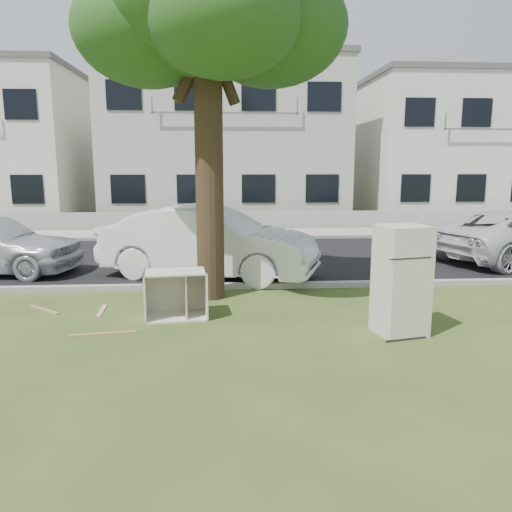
{
  "coord_description": "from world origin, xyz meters",
  "views": [
    {
      "loc": [
        -0.14,
        -7.94,
        2.63
      ],
      "look_at": [
        0.42,
        0.6,
        1.05
      ],
      "focal_mm": 35.0,
      "sensor_mm": 36.0,
      "label": 1
    }
  ],
  "objects": [
    {
      "name": "plank_b",
      "position": [
        -3.42,
        1.08,
        0.01
      ],
      "size": [
        0.71,
        0.61,
        0.02
      ],
      "primitive_type": "cube",
      "rotation": [
        0.0,
        0.0,
        -0.7
      ],
      "color": "#997650",
      "rests_on": "ground"
    },
    {
      "name": "low_wall",
      "position": [
        0.0,
        12.6,
        0.35
      ],
      "size": [
        120.0,
        0.15,
        0.7
      ],
      "primitive_type": "cube",
      "color": "gray",
      "rests_on": "ground"
    },
    {
      "name": "street_tree",
      "position": [
        -0.4,
        1.8,
        5.49
      ],
      "size": [
        3.8,
        3.8,
        7.02
      ],
      "color": "black",
      "rests_on": "ground"
    },
    {
      "name": "kerb_far",
      "position": [
        0.0,
        9.55,
        0.0
      ],
      "size": [
        120.0,
        0.18,
        0.12
      ],
      "primitive_type": "cube",
      "color": "gray",
      "rests_on": "ground"
    },
    {
      "name": "townhouse_right",
      "position": [
        12.0,
        17.5,
        3.42
      ],
      "size": [
        10.2,
        8.16,
        6.84
      ],
      "color": "white",
      "rests_on": "ground"
    },
    {
      "name": "kerb_near",
      "position": [
        0.0,
        2.45,
        0.0
      ],
      "size": [
        120.0,
        0.18,
        0.12
      ],
      "primitive_type": "cube",
      "color": "gray",
      "rests_on": "ground"
    },
    {
      "name": "plank_c",
      "position": [
        -2.37,
        0.94,
        0.01
      ],
      "size": [
        0.13,
        0.73,
        0.02
      ],
      "primitive_type": "cube",
      "rotation": [
        0.0,
        0.0,
        1.63
      ],
      "color": "tan",
      "rests_on": "ground"
    },
    {
      "name": "cabinet",
      "position": [
        -0.98,
        0.49,
        0.41
      ],
      "size": [
        1.13,
        0.78,
        0.83
      ],
      "primitive_type": "cube",
      "rotation": [
        0.0,
        0.0,
        0.12
      ],
      "color": "silver",
      "rests_on": "ground"
    },
    {
      "name": "ground",
      "position": [
        0.0,
        0.0,
        0.0
      ],
      "size": [
        120.0,
        120.0,
        0.0
      ],
      "primitive_type": "plane",
      "color": "#334719"
    },
    {
      "name": "townhouse_center",
      "position": [
        0.0,
        17.5,
        3.72
      ],
      "size": [
        11.22,
        8.16,
        7.44
      ],
      "color": "beige",
      "rests_on": "ground"
    },
    {
      "name": "car_center",
      "position": [
        -0.49,
        3.62,
        0.83
      ],
      "size": [
        5.34,
        3.37,
        1.66
      ],
      "primitive_type": "imported",
      "rotation": [
        0.0,
        0.0,
        1.22
      ],
      "color": "silver",
      "rests_on": "ground"
    },
    {
      "name": "fridge",
      "position": [
        2.6,
        -0.58,
        0.86
      ],
      "size": [
        0.83,
        0.79,
        1.71
      ],
      "primitive_type": "cube",
      "rotation": [
        0.0,
        0.0,
        0.22
      ],
      "color": "beige",
      "rests_on": "ground"
    },
    {
      "name": "road",
      "position": [
        0.0,
        6.0,
        0.01
      ],
      "size": [
        120.0,
        7.0,
        0.01
      ],
      "primitive_type": "cube",
      "color": "black",
      "rests_on": "ground"
    },
    {
      "name": "plank_a",
      "position": [
        -2.03,
        -0.32,
        0.01
      ],
      "size": [
        1.02,
        0.22,
        0.02
      ],
      "primitive_type": "cube",
      "rotation": [
        0.0,
        0.0,
        0.13
      ],
      "color": "#986A49",
      "rests_on": "ground"
    },
    {
      "name": "sidewalk",
      "position": [
        0.0,
        11.0,
        0.01
      ],
      "size": [
        120.0,
        2.8,
        0.01
      ],
      "primitive_type": "cube",
      "color": "gray",
      "rests_on": "ground"
    }
  ]
}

